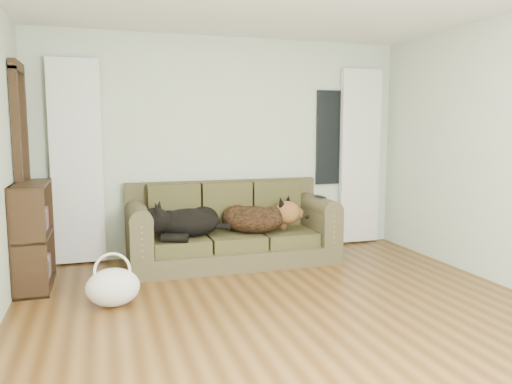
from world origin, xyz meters
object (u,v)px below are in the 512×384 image
object	(u,v)px
sofa	(232,223)
dog_black_lab	(184,225)
dog_shepherd	(256,220)
tote_bag	(113,288)
bookshelf	(33,236)

from	to	relation	value
sofa	dog_black_lab	distance (m)	0.56
dog_shepherd	tote_bag	xyz separation A→B (m)	(-1.61, -0.99, -0.33)
sofa	bookshelf	size ratio (longest dim) A/B	2.29
dog_shepherd	bookshelf	world-z (taller)	bookshelf
sofa	dog_shepherd	size ratio (longest dim) A/B	3.10
tote_bag	bookshelf	bearing A→B (deg)	132.04
tote_bag	bookshelf	distance (m)	1.10
sofa	tote_bag	xyz separation A→B (m)	(-1.34, -1.07, -0.29)
dog_black_lab	tote_bag	size ratio (longest dim) A/B	1.62
dog_black_lab	dog_shepherd	world-z (taller)	dog_shepherd
sofa	bookshelf	xyz separation A→B (m)	(-2.04, -0.29, 0.05)
dog_shepherd	tote_bag	distance (m)	1.92
sofa	bookshelf	bearing A→B (deg)	-171.91
dog_black_lab	bookshelf	xyz separation A→B (m)	(-1.49, -0.22, 0.02)
dog_black_lab	dog_shepherd	distance (m)	0.82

